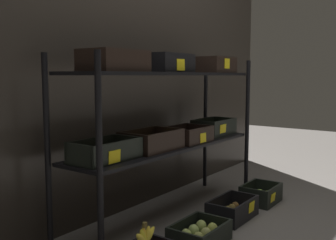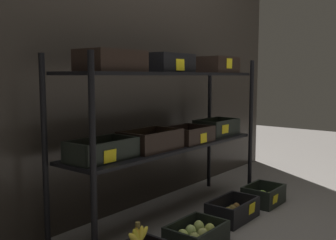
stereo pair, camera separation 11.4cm
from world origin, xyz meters
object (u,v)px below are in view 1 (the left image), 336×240
at_px(crate_ground_kiwi, 233,211).
at_px(crate_ground_apple_green, 261,195).
at_px(crate_ground_pear, 200,235).
at_px(banana_bunch_loose, 145,237).
at_px(display_rack, 169,111).

distance_m(crate_ground_kiwi, crate_ground_apple_green, 0.44).
bearing_deg(crate_ground_pear, banana_bunch_loose, 177.33).
height_order(crate_ground_pear, crate_ground_apple_green, crate_ground_apple_green).
xyz_separation_m(crate_ground_kiwi, banana_bunch_loose, (-0.94, -0.00, 0.14)).
height_order(display_rack, crate_ground_kiwi, display_rack).
bearing_deg(crate_ground_apple_green, crate_ground_pear, -179.54).
relative_size(display_rack, crate_ground_kiwi, 4.71).
bearing_deg(banana_bunch_loose, crate_ground_kiwi, 0.29).
bearing_deg(banana_bunch_loose, crate_ground_pear, -2.67).
height_order(crate_ground_pear, crate_ground_kiwi, crate_ground_kiwi).
relative_size(crate_ground_pear, crate_ground_apple_green, 1.11).
bearing_deg(crate_ground_apple_green, crate_ground_kiwi, 177.45).
height_order(crate_ground_apple_green, banana_bunch_loose, banana_bunch_loose).
xyz_separation_m(crate_ground_apple_green, banana_bunch_loose, (-1.38, 0.01, 0.14)).
distance_m(display_rack, crate_ground_pear, 0.81).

